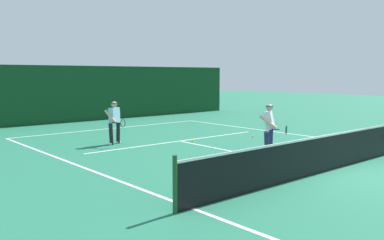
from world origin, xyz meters
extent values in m
plane|color=#236D4F|center=(0.00, 0.00, 0.00)|extent=(80.00, 80.00, 0.00)
cube|color=white|center=(0.00, 11.64, 0.00)|extent=(9.92, 0.10, 0.01)
cube|color=white|center=(-4.96, 0.00, 0.00)|extent=(0.10, 23.28, 0.01)
cube|color=white|center=(0.00, 6.54, 0.00)|extent=(8.08, 0.10, 0.01)
cube|color=white|center=(0.00, 3.20, 0.00)|extent=(0.10, 6.40, 0.01)
cylinder|color=#1E4723|center=(-5.39, 0.00, 0.56)|extent=(0.09, 0.09, 1.11)
cube|color=black|center=(0.00, 0.00, 0.48)|extent=(10.69, 0.02, 0.95)
cube|color=white|center=(0.00, 0.00, 0.98)|extent=(10.69, 0.03, 0.05)
cylinder|color=#1E234C|center=(0.90, 2.76, 0.41)|extent=(0.32, 0.27, 0.84)
cylinder|color=#1E234C|center=(0.21, 2.37, 0.41)|extent=(0.38, 0.30, 0.84)
ellipsoid|color=white|center=(0.90, 2.76, 0.04)|extent=(0.28, 0.22, 0.09)
ellipsoid|color=white|center=(0.21, 2.37, 0.04)|extent=(0.28, 0.22, 0.09)
cube|color=silver|center=(0.55, 2.56, 1.12)|extent=(0.54, 0.51, 0.62)
cylinder|color=tan|center=(0.76, 2.68, 1.09)|extent=(0.22, 0.18, 0.64)
cylinder|color=tan|center=(0.35, 2.45, 1.09)|extent=(0.37, 0.55, 0.45)
sphere|color=tan|center=(0.55, 2.56, 1.54)|extent=(0.22, 0.22, 0.22)
cylinder|color=#19478C|center=(0.55, 2.56, 1.58)|extent=(0.33, 0.33, 0.04)
cylinder|color=black|center=(0.43, 2.20, 0.87)|extent=(0.16, 0.24, 0.03)
torus|color=black|center=(0.60, 1.91, 0.87)|extent=(0.27, 0.17, 0.29)
cylinder|color=black|center=(-2.07, 7.68, 0.40)|extent=(0.22, 0.20, 0.81)
cylinder|color=black|center=(-2.47, 7.51, 0.40)|extent=(0.24, 0.21, 0.81)
ellipsoid|color=white|center=(-2.07, 7.68, 0.04)|extent=(0.28, 0.20, 0.09)
ellipsoid|color=white|center=(-2.47, 7.51, 0.04)|extent=(0.28, 0.20, 0.09)
cube|color=#8CCCE0|center=(-2.27, 7.60, 1.09)|extent=(0.48, 0.39, 0.58)
cylinder|color=tan|center=(-2.05, 7.69, 1.06)|extent=(0.25, 0.18, 0.62)
cylinder|color=tan|center=(-2.48, 7.51, 1.06)|extent=(0.29, 0.51, 0.49)
sphere|color=tan|center=(-2.27, 7.60, 1.50)|extent=(0.22, 0.22, 0.22)
cylinder|color=#19478C|center=(-2.27, 7.60, 1.53)|extent=(0.31, 0.31, 0.04)
cylinder|color=black|center=(-2.43, 7.26, 0.85)|extent=(0.13, 0.25, 0.03)
torus|color=black|center=(-2.30, 6.94, 0.85)|extent=(0.28, 0.14, 0.29)
sphere|color=#D1E033|center=(2.96, 5.34, 0.03)|extent=(0.07, 0.07, 0.07)
sphere|color=#D1E033|center=(0.34, 6.13, 0.03)|extent=(0.07, 0.07, 0.07)
cube|color=#103B1C|center=(0.00, 15.42, 1.54)|extent=(21.73, 0.12, 3.08)
camera|label=1|loc=(-10.06, -5.92, 2.61)|focal=38.63mm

